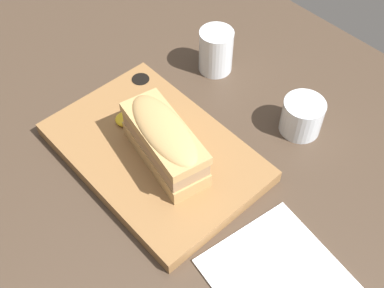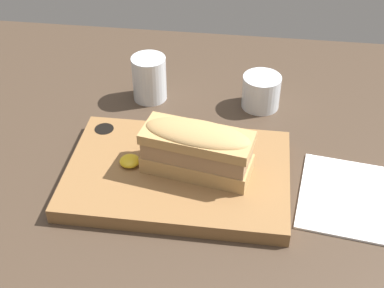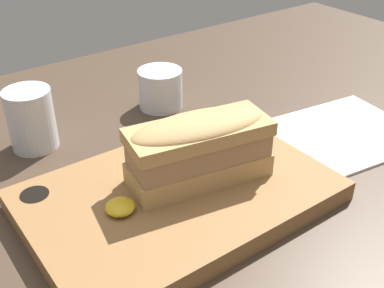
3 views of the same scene
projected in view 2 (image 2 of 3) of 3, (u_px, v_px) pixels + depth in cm
name	position (u px, v px, depth cm)	size (l,w,h in cm)	color
dining_table	(179.00, 166.00, 93.00)	(170.17, 96.45, 2.00)	#423326
serving_board	(177.00, 174.00, 87.91)	(36.22, 24.41, 2.63)	olive
sandwich	(197.00, 148.00, 83.86)	(18.29, 9.93, 8.59)	tan
mustard_dollop	(130.00, 161.00, 87.43)	(3.39, 3.39, 1.36)	gold
water_glass	(149.00, 81.00, 105.44)	(6.72, 6.72, 9.01)	silver
wine_glass	(261.00, 92.00, 103.69)	(7.41, 7.41, 6.57)	silver
napkin	(367.00, 200.00, 84.60)	(23.26, 20.47, 0.40)	white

